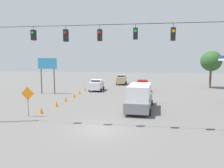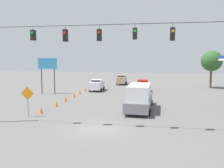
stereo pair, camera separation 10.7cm
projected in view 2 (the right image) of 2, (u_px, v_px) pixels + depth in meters
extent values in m
plane|color=#605E5B|center=(99.00, 129.00, 16.87)|extent=(140.00, 140.00, 0.00)
cylinder|color=black|center=(99.00, 25.00, 16.27)|extent=(19.16, 0.04, 0.04)
cube|color=black|center=(172.00, 34.00, 15.52)|extent=(0.32, 0.36, 0.92)
cylinder|color=black|center=(173.00, 25.00, 15.45)|extent=(0.03, 0.03, 0.32)
cylinder|color=orange|center=(173.00, 31.00, 15.31)|extent=(0.20, 0.02, 0.20)
cube|color=black|center=(135.00, 34.00, 15.93)|extent=(0.32, 0.36, 0.82)
cylinder|color=black|center=(135.00, 26.00, 15.87)|extent=(0.03, 0.03, 0.29)
cylinder|color=green|center=(135.00, 31.00, 15.73)|extent=(0.20, 0.02, 0.20)
cube|color=black|center=(99.00, 35.00, 16.36)|extent=(0.32, 0.36, 0.86)
cylinder|color=black|center=(99.00, 27.00, 16.29)|extent=(0.03, 0.03, 0.33)
cylinder|color=red|center=(99.00, 32.00, 16.15)|extent=(0.20, 0.02, 0.20)
cube|color=black|center=(65.00, 36.00, 16.78)|extent=(0.32, 0.36, 0.92)
cylinder|color=black|center=(65.00, 28.00, 16.71)|extent=(0.03, 0.03, 0.28)
cylinder|color=red|center=(64.00, 33.00, 16.57)|extent=(0.20, 0.02, 0.20)
cube|color=black|center=(33.00, 35.00, 17.19)|extent=(0.32, 0.36, 0.80)
cylinder|color=black|center=(33.00, 28.00, 17.13)|extent=(0.03, 0.03, 0.27)
cylinder|color=green|center=(32.00, 33.00, 16.98)|extent=(0.20, 0.02, 0.20)
cube|color=tan|center=(122.00, 80.00, 45.98)|extent=(1.79, 3.94, 1.31)
cube|color=tan|center=(122.00, 76.00, 45.89)|extent=(1.64, 1.74, 0.36)
cube|color=black|center=(121.00, 76.00, 45.03)|extent=(1.42, 0.03, 0.25)
cylinder|color=black|center=(117.00, 84.00, 44.94)|extent=(0.22, 0.64, 0.64)
cylinder|color=black|center=(125.00, 84.00, 44.67)|extent=(0.22, 0.64, 0.64)
cylinder|color=black|center=(118.00, 82.00, 47.45)|extent=(0.22, 0.64, 0.64)
cylinder|color=black|center=(126.00, 82.00, 47.18)|extent=(0.22, 0.64, 0.64)
cube|color=silver|center=(97.00, 85.00, 36.93)|extent=(1.92, 3.87, 1.23)
cube|color=silver|center=(97.00, 81.00, 36.84)|extent=(1.75, 1.71, 0.36)
cube|color=black|center=(96.00, 81.00, 35.99)|extent=(1.51, 0.03, 0.25)
cylinder|color=black|center=(90.00, 90.00, 35.91)|extent=(0.23, 0.64, 0.64)
cylinder|color=black|center=(101.00, 90.00, 35.63)|extent=(0.23, 0.64, 0.64)
cylinder|color=black|center=(93.00, 88.00, 38.37)|extent=(0.23, 0.64, 0.64)
cylinder|color=black|center=(104.00, 88.00, 38.09)|extent=(0.23, 0.64, 0.64)
cube|color=red|center=(143.00, 86.00, 36.54)|extent=(2.03, 4.35, 1.23)
cube|color=red|center=(143.00, 81.00, 36.44)|extent=(1.73, 1.97, 0.36)
cube|color=black|center=(142.00, 80.00, 37.38)|extent=(1.39, 0.12, 0.25)
cylinder|color=black|center=(147.00, 88.00, 37.89)|extent=(0.26, 0.65, 0.64)
cylinder|color=black|center=(137.00, 88.00, 38.05)|extent=(0.26, 0.65, 0.64)
cylinder|color=black|center=(148.00, 90.00, 35.16)|extent=(0.26, 0.65, 0.64)
cylinder|color=black|center=(138.00, 90.00, 35.32)|extent=(0.26, 0.65, 0.64)
cube|color=slate|center=(139.00, 102.00, 23.36)|extent=(2.84, 7.52, 1.00)
cube|color=silver|center=(139.00, 91.00, 22.86)|extent=(2.48, 4.86, 1.39)
cube|color=black|center=(141.00, 88.00, 25.16)|extent=(1.89, 0.14, 0.97)
cylinder|color=black|center=(152.00, 102.00, 25.48)|extent=(0.26, 0.65, 0.64)
cylinder|color=black|center=(132.00, 102.00, 26.00)|extent=(0.26, 0.65, 0.64)
cylinder|color=black|center=(149.00, 112.00, 20.83)|extent=(0.26, 0.65, 0.64)
cylinder|color=black|center=(125.00, 111.00, 21.35)|extent=(0.26, 0.65, 0.64)
cone|color=orange|center=(41.00, 110.00, 21.65)|extent=(0.38, 0.38, 0.64)
cone|color=orange|center=(56.00, 104.00, 24.77)|extent=(0.38, 0.38, 0.64)
cone|color=orange|center=(66.00, 99.00, 27.78)|extent=(0.38, 0.38, 0.64)
cone|color=orange|center=(74.00, 95.00, 30.59)|extent=(0.38, 0.38, 0.64)
cone|color=orange|center=(80.00, 92.00, 33.63)|extent=(0.38, 0.38, 0.64)
cone|color=orange|center=(85.00, 89.00, 36.63)|extent=(0.38, 0.38, 0.64)
cylinder|color=#4C473D|center=(55.00, 81.00, 33.55)|extent=(0.16, 0.16, 3.88)
cylinder|color=#4C473D|center=(42.00, 81.00, 33.88)|extent=(0.16, 0.16, 3.88)
cube|color=#338CBF|center=(47.00, 63.00, 33.40)|extent=(3.01, 0.12, 1.62)
cylinder|color=slate|center=(28.00, 107.00, 20.40)|extent=(0.06, 0.06, 1.80)
cube|color=orange|center=(27.00, 93.00, 20.25)|extent=(1.27, 0.04, 1.27)
cylinder|color=brown|center=(211.00, 77.00, 40.20)|extent=(0.38, 0.38, 3.97)
sphere|color=#2D5628|center=(212.00, 61.00, 39.85)|extent=(3.75, 3.75, 3.75)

